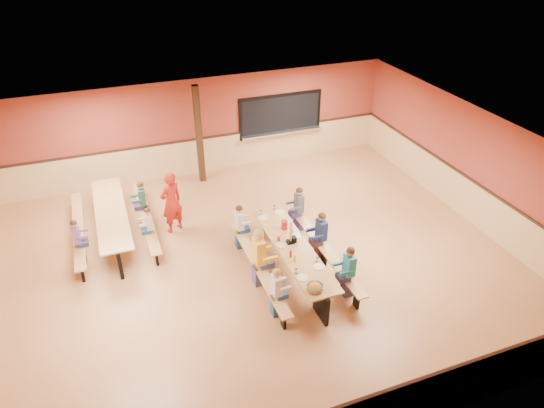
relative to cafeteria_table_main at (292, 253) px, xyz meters
name	(u,v)px	position (x,y,z in m)	size (l,w,h in m)	color
ground	(254,261)	(-0.69, 0.67, -0.53)	(12.00, 12.00, 0.00)	#A4683E
room_envelope	(254,237)	(-0.69, 0.67, 0.16)	(12.04, 10.04, 3.02)	brown
kitchen_pass_through	(281,117)	(1.91, 5.63, 0.96)	(2.78, 0.28, 1.38)	black
structural_post	(199,135)	(-0.89, 5.07, 0.97)	(0.18, 0.18, 3.00)	black
cafeteria_table_main	(292,253)	(0.00, 0.00, 0.00)	(1.91, 3.70, 0.74)	#B78448
cafeteria_table_second	(112,218)	(-3.70, 2.92, 0.00)	(1.91, 3.70, 0.74)	#B78448
seated_child_white_left	(276,292)	(-0.83, -1.16, 0.05)	(0.34, 0.28, 1.16)	silver
seated_adult_yellow	(259,258)	(-0.83, -0.11, 0.18)	(0.47, 0.38, 1.41)	yellow
seated_child_grey_left	(240,227)	(-0.83, 1.34, 0.06)	(0.35, 0.29, 1.18)	silver
seated_child_teal_right	(349,272)	(0.83, -1.13, 0.09)	(0.38, 0.31, 1.23)	teal
seated_child_navy_right	(321,236)	(0.83, 0.23, 0.11)	(0.39, 0.32, 1.26)	navy
seated_child_char_right	(299,209)	(0.83, 1.55, 0.09)	(0.38, 0.31, 1.22)	#4E5259
seated_child_purple_sec	(78,242)	(-4.52, 2.10, 0.04)	(0.33, 0.27, 1.14)	#744D7A
seated_child_green_sec	(143,203)	(-2.87, 3.30, 0.07)	(0.36, 0.30, 1.19)	#29614B
seated_child_tan_sec	(150,228)	(-2.87, 2.11, 0.03)	(0.32, 0.26, 1.11)	#C3A898
standing_woman	(171,202)	(-2.22, 2.65, 0.31)	(0.61, 0.40, 1.68)	#AF2014
punch_pitcher	(284,225)	(0.08, 0.69, 0.32)	(0.16, 0.16, 0.22)	#AE1723
chip_bowl	(315,287)	(-0.15, -1.53, 0.29)	(0.32, 0.32, 0.15)	orange
napkin_dispenser	(294,239)	(0.09, 0.13, 0.28)	(0.10, 0.14, 0.13)	black
condiment_mustard	(295,258)	(-0.17, -0.53, 0.30)	(0.06, 0.06, 0.17)	yellow
condiment_ketchup	(291,254)	(-0.20, -0.37, 0.30)	(0.06, 0.06, 0.17)	#B2140F
table_paddle	(291,238)	(0.00, 0.12, 0.35)	(0.16, 0.16, 0.56)	black
place_settings	(292,244)	(0.00, 0.00, 0.27)	(0.65, 3.30, 0.11)	beige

